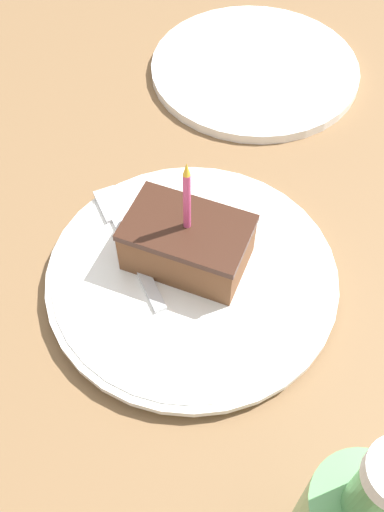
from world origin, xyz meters
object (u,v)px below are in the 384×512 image
at_px(cake_slice, 187,242).
at_px(fork, 126,237).
at_px(plate, 192,277).
at_px(side_plate, 255,69).

bearing_deg(cake_slice, fork, 89.23).
relative_size(plate, side_plate, 1.05).
relative_size(cake_slice, fork, 1.03).
relative_size(plate, fork, 2.20).
height_order(plate, fork, fork).
xyz_separation_m(plate, cake_slice, (0.01, 0.01, 0.04)).
relative_size(cake_slice, side_plate, 0.49).
bearing_deg(plate, cake_slice, 37.79).
bearing_deg(fork, side_plate, -5.37).
xyz_separation_m(plate, fork, (0.01, 0.08, 0.01)).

